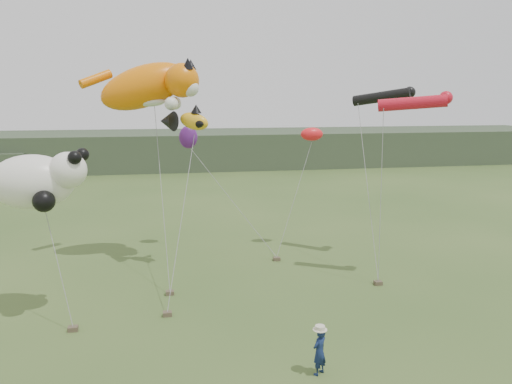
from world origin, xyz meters
TOP-DOWN VIEW (x-y plane):
  - ground at (0.00, 0.00)m, footprint 120.00×120.00m
  - headland at (-3.11, 44.69)m, footprint 90.00×13.00m
  - festival_attendant at (1.08, -1.35)m, footprint 0.64×0.60m
  - sandbag_anchors at (-1.11, 5.23)m, footprint 12.80×6.55m
  - cat_kite at (-3.80, 10.23)m, footprint 5.70×3.04m
  - fish_kite at (-2.40, 8.71)m, footprint 2.58×1.67m
  - tube_kites at (7.44, 7.21)m, footprint 2.95×5.23m
  - panda_kite at (-7.83, 4.41)m, footprint 3.51×2.27m
  - misc_kites at (0.73, 11.60)m, footprint 7.53×1.67m

SIDE VIEW (x-z plane):
  - ground at x=0.00m, z-range 0.00..0.00m
  - sandbag_anchors at x=-1.11m, z-range 0.00..0.17m
  - festival_attendant at x=1.08m, z-range 0.00..1.46m
  - headland at x=-3.11m, z-range -0.08..3.92m
  - panda_kite at x=-7.83m, z-range 4.10..6.28m
  - misc_kites at x=0.73m, z-range 5.53..6.72m
  - fish_kite at x=-2.40m, z-range 6.44..7.72m
  - tube_kites at x=7.44m, z-range 7.49..8.62m
  - cat_kite at x=-3.80m, z-range 7.07..10.26m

